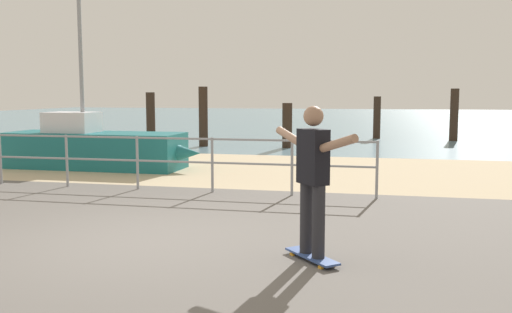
{
  "coord_description": "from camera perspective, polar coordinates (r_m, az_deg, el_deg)",
  "views": [
    {
      "loc": [
        3.03,
        -6.38,
        1.87
      ],
      "look_at": [
        1.16,
        2.0,
        0.9
      ],
      "focal_mm": 39.46,
      "sensor_mm": 36.0,
      "label": 1
    }
  ],
  "objects": [
    {
      "name": "skateboarder",
      "position": [
        6.16,
        5.78,
        -1.55
      ],
      "size": [
        1.03,
        1.14,
        1.65
      ],
      "color": "#26262B",
      "rests_on": "skateboard"
    },
    {
      "name": "sea_surface",
      "position": [
        41.53,
        8.44,
        3.81
      ],
      "size": [
        72.0,
        50.0,
        0.04
      ],
      "primitive_type": "cube",
      "color": "slate",
      "rests_on": "ground"
    },
    {
      "name": "groyne_post_4",
      "position": [
        23.19,
        19.44,
        3.99
      ],
      "size": [
        0.32,
        0.32,
        2.04
      ],
      "primitive_type": "cylinder",
      "color": "#332319",
      "rests_on": "ground"
    },
    {
      "name": "groyne_post_1",
      "position": [
        19.66,
        -5.37,
        4.02
      ],
      "size": [
        0.31,
        0.31,
        2.09
      ],
      "primitive_type": "cylinder",
      "color": "#332319",
      "rests_on": "ground"
    },
    {
      "name": "groyne_post_3",
      "position": [
        23.5,
        12.16,
        3.86
      ],
      "size": [
        0.29,
        0.29,
        1.73
      ],
      "primitive_type": "cylinder",
      "color": "#332319",
      "rests_on": "ground"
    },
    {
      "name": "ground_plane",
      "position": [
        6.45,
        -16.33,
        -10.67
      ],
      "size": [
        24.0,
        10.0,
        0.04
      ],
      "primitive_type": "cube",
      "color": "#605B56",
      "rests_on": "ground"
    },
    {
      "name": "groyne_post_2",
      "position": [
        19.11,
        3.18,
        3.14
      ],
      "size": [
        0.34,
        0.34,
        1.54
      ],
      "primitive_type": "cylinder",
      "color": "#332319",
      "rests_on": "ground"
    },
    {
      "name": "groyne_post_0",
      "position": [
        22.83,
        -10.63,
        4.03
      ],
      "size": [
        0.35,
        0.35,
        1.9
      ],
      "primitive_type": "cylinder",
      "color": "#332319",
      "rests_on": "ground"
    },
    {
      "name": "railing_fence",
      "position": [
        11.38,
        -15.41,
        0.28
      ],
      "size": [
        10.59,
        0.05,
        1.05
      ],
      "color": "gray",
      "rests_on": "ground"
    },
    {
      "name": "skateboard",
      "position": [
        6.36,
        5.68,
        -10.05
      ],
      "size": [
        0.68,
        0.73,
        0.08
      ],
      "color": "#334C8C",
      "rests_on": "ground"
    },
    {
      "name": "beach_strip",
      "position": [
        13.85,
        -0.15,
        -1.31
      ],
      "size": [
        24.0,
        6.0,
        0.04
      ],
      "primitive_type": "cube",
      "color": "tan",
      "rests_on": "ground"
    },
    {
      "name": "sailboat",
      "position": [
        14.41,
        -15.47,
        0.86
      ],
      "size": [
        4.96,
        1.43,
        5.8
      ],
      "color": "#19666B",
      "rests_on": "ground"
    }
  ]
}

